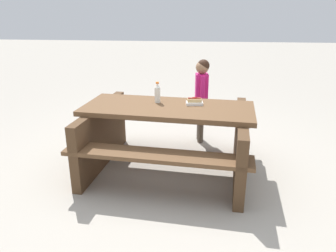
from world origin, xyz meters
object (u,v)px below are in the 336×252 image
object	(u,v)px
soda_bottle	(157,93)
child_in_coat	(202,90)
hotdog_tray	(194,102)
picnic_table	(168,133)

from	to	relation	value
soda_bottle	child_in_coat	bearing A→B (deg)	57.98
soda_bottle	child_in_coat	xyz separation A→B (m)	(0.48, 0.77, -0.14)
hotdog_tray	child_in_coat	size ratio (longest dim) A/B	0.17
soda_bottle	hotdog_tray	size ratio (longest dim) A/B	1.20
soda_bottle	hotdog_tray	world-z (taller)	soda_bottle
soda_bottle	child_in_coat	size ratio (longest dim) A/B	0.21
hotdog_tray	child_in_coat	distance (m)	0.82
picnic_table	soda_bottle	bearing A→B (deg)	134.11
picnic_table	soda_bottle	distance (m)	0.45
picnic_table	hotdog_tray	bearing A→B (deg)	17.83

